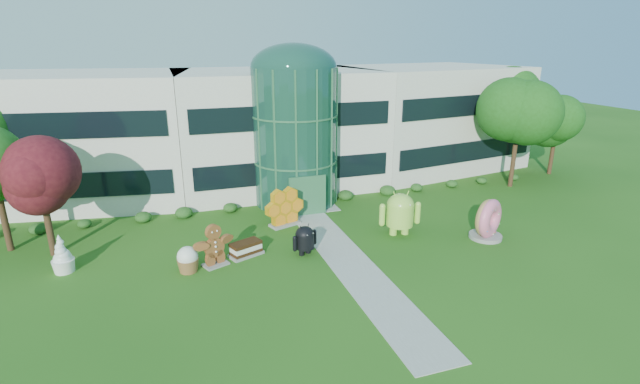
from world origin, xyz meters
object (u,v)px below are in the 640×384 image
object	(u,v)px
android_green	(400,211)
android_black	(305,238)
donut	(487,219)
gingerbread	(214,245)

from	to	relation	value
android_green	android_black	bearing A→B (deg)	-162.38
donut	android_black	bearing A→B (deg)	145.58
android_green	android_black	xyz separation A→B (m)	(-6.42, -0.86, -0.58)
gingerbread	donut	bearing A→B (deg)	-28.73
donut	gingerbread	world-z (taller)	donut
android_green	gingerbread	xyz separation A→B (m)	(-11.39, -0.63, -0.36)
android_green	donut	bearing A→B (deg)	-15.29
android_green	android_black	distance (m)	6.50
android_black	android_green	bearing A→B (deg)	-14.68
android_black	donut	size ratio (longest dim) A/B	0.77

